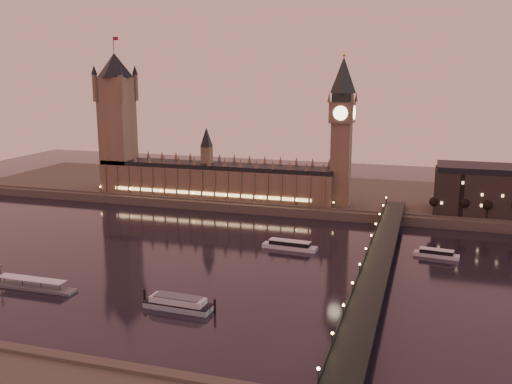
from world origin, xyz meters
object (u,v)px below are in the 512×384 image
cruise_boat_b (436,254)px  moored_barge (178,303)px  cruise_boat_a (290,245)px  pontoon_pier (33,286)px

cruise_boat_b → moored_barge: moored_barge is taller
cruise_boat_a → cruise_boat_b: cruise_boat_a is taller
cruise_boat_a → cruise_boat_b: 79.81m
cruise_boat_a → moored_barge: bearing=-100.9°
cruise_boat_b → pontoon_pier: bearing=-143.8°
cruise_boat_b → pontoon_pier: 205.80m
cruise_boat_b → pontoon_pier: (-178.07, -103.16, -0.69)m
cruise_boat_a → pontoon_pier: bearing=-132.7°
cruise_boat_b → pontoon_pier: size_ratio=0.56×
moored_barge → cruise_boat_b: bearing=47.4°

